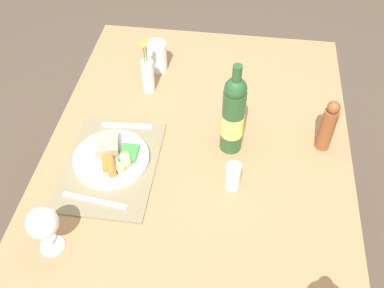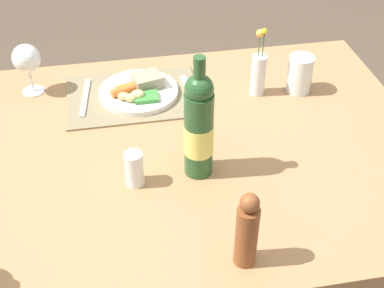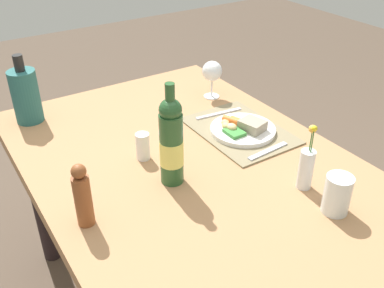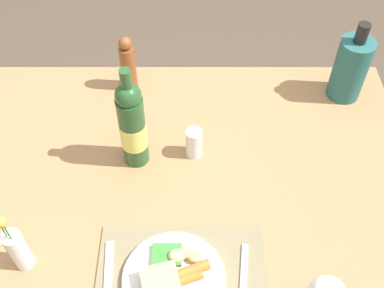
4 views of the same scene
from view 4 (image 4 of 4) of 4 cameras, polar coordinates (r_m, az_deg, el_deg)
dining_table at (r=1.35m, az=-3.80°, el=-7.64°), size 1.41×0.98×0.74m
placemat at (r=1.14m, az=-1.21°, el=-16.16°), size 0.40×0.28×0.01m
dinner_plate at (r=1.12m, az=-2.22°, el=-15.70°), size 0.24×0.24×0.05m
fork at (r=1.15m, az=-9.99°, el=-15.27°), size 0.03×0.17×0.00m
knife at (r=1.14m, az=6.28°, el=-16.36°), size 0.04×0.20×0.00m
wine_bottle at (r=1.23m, az=-7.11°, el=2.28°), size 0.07×0.07×0.32m
pepper_mill at (r=1.48m, az=-7.62°, el=9.53°), size 0.05×0.05×0.19m
cooler_bottle at (r=1.51m, az=18.69°, el=8.65°), size 0.10×0.10×0.26m
salt_shaker at (r=1.30m, az=0.33°, el=0.14°), size 0.05×0.05×0.09m
flower_vase at (r=1.16m, az=-20.26°, el=-11.67°), size 0.04×0.04×0.21m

